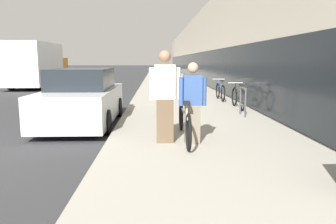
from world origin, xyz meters
The scene contains 10 objects.
sidewalk_slab centered at (6.07, 21.00, 0.07)m, with size 4.23×70.00×0.14m.
storefront_facade centered at (13.21, 29.00, 2.68)m, with size 10.01×70.00×5.37m.
tandem_bicycle centered at (5.55, 1.25, 0.52)m, with size 0.52×2.46×0.87m.
person_rider centered at (5.68, 0.94, 0.94)m, with size 0.54×0.21×1.58m.
person_bystander centered at (5.14, 1.05, 1.06)m, with size 0.62×0.24×1.81m.
bike_rack_hoop centered at (7.51, 4.08, 0.66)m, with size 0.05×0.60×0.84m.
cruiser_bike_nearest centered at (7.77, 5.63, 0.51)m, with size 0.52×1.79×0.85m.
cruiser_bike_middle centered at (7.60, 7.93, 0.51)m, with size 0.52×1.77×0.85m.
parked_sedan_curbside centered at (2.95, 3.66, 0.71)m, with size 1.82×4.21×1.54m.
moving_truck centered at (-2.72, 16.20, 1.44)m, with size 2.37×6.58×2.85m.
Camera 1 is at (4.98, -5.36, 1.77)m, focal length 35.00 mm.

